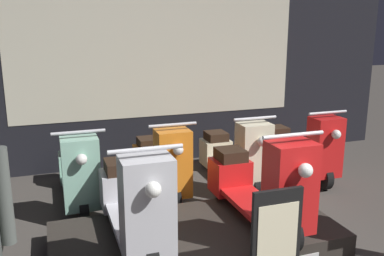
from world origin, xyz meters
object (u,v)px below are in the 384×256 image
object	(u,v)px
price_sign_board	(276,243)
scooter_backrow_2	(235,156)
scooter_display_right	(260,185)
scooter_backrow_0	(78,173)
scooter_backrow_3	(301,149)
scooter_display_left	(134,202)
scooter_backrow_1	(161,164)

from	to	relation	value
price_sign_board	scooter_backrow_2	bearing A→B (deg)	72.94
scooter_display_right	scooter_backrow_0	distance (m)	2.10
scooter_backrow_0	scooter_backrow_3	size ratio (longest dim) A/B	1.00
scooter_display_left	scooter_display_right	size ratio (longest dim) A/B	1.00
scooter_display_left	scooter_backrow_0	world-z (taller)	scooter_display_left
scooter_display_left	scooter_backrow_0	size ratio (longest dim) A/B	1.00
scooter_backrow_3	scooter_backrow_1	bearing A→B (deg)	180.00
scooter_display_right	scooter_backrow_3	world-z (taller)	scooter_display_right
scooter_backrow_3	price_sign_board	bearing A→B (deg)	-126.77
scooter_backrow_3	price_sign_board	distance (m)	2.73
scooter_display_left	scooter_backrow_2	size ratio (longest dim) A/B	1.00
scooter_backrow_2	scooter_backrow_0	bearing A→B (deg)	180.00
scooter_display_right	scooter_backrow_2	size ratio (longest dim) A/B	1.00
scooter_backrow_0	scooter_backrow_1	size ratio (longest dim) A/B	1.00
scooter_display_left	price_sign_board	xyz separation A→B (m)	(0.91, -0.72, -0.15)
scooter_display_left	price_sign_board	bearing A→B (deg)	-38.36
scooter_backrow_0	scooter_display_left	bearing A→B (deg)	-76.79
scooter_backrow_1	price_sign_board	world-z (taller)	scooter_backrow_1
scooter_display_left	scooter_backrow_1	xyz separation A→B (m)	(0.62, 1.47, -0.21)
scooter_display_right	price_sign_board	size ratio (longest dim) A/B	1.86
scooter_backrow_2	price_sign_board	xyz separation A→B (m)	(-0.67, -2.19, 0.06)
scooter_backrow_0	scooter_backrow_1	world-z (taller)	same
scooter_backrow_3	scooter_backrow_0	bearing A→B (deg)	180.00
scooter_display_left	scooter_backrow_0	xyz separation A→B (m)	(-0.34, 1.47, -0.21)
scooter_display_right	scooter_backrow_2	xyz separation A→B (m)	(0.43, 1.47, -0.21)
scooter_backrow_0	price_sign_board	size ratio (longest dim) A/B	1.86
scooter_display_right	scooter_backrow_3	xyz separation A→B (m)	(1.40, 1.47, -0.21)
scooter_display_left	scooter_backrow_1	distance (m)	1.61
scooter_backrow_0	scooter_backrow_3	xyz separation A→B (m)	(2.89, 0.00, 0.00)
scooter_backrow_0	scooter_backrow_3	world-z (taller)	same
scooter_display_left	price_sign_board	distance (m)	1.17
price_sign_board	scooter_display_left	bearing A→B (deg)	141.64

